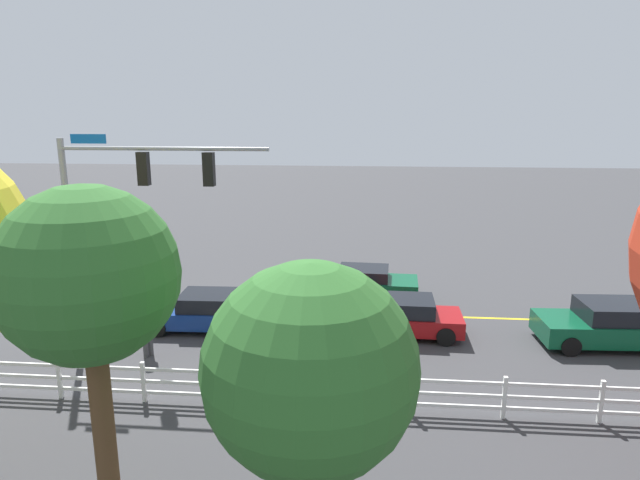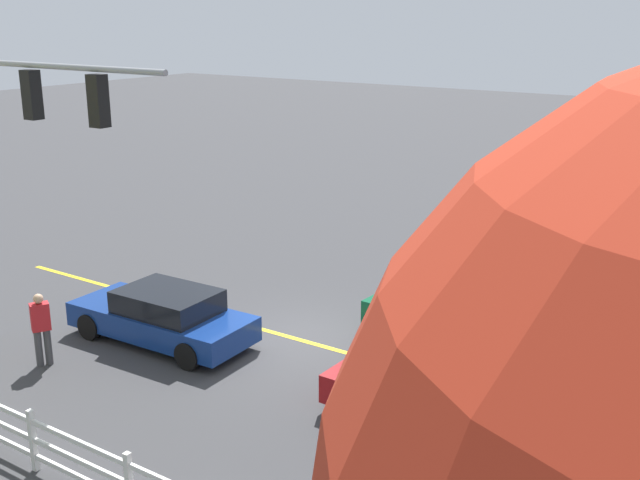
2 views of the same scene
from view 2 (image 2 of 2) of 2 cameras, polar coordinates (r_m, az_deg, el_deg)
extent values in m
plane|color=#38383A|center=(18.97, -1.52, -7.30)|extent=(120.00, 120.00, 0.00)
cube|color=gold|center=(17.16, 9.59, -10.20)|extent=(28.00, 0.16, 0.01)
cylinder|color=gray|center=(16.63, -19.16, 11.92)|extent=(6.36, 0.12, 0.12)
cube|color=black|center=(17.19, -20.30, 9.92)|extent=(0.32, 0.28, 1.00)
sphere|color=red|center=(17.25, -20.00, 11.04)|extent=(0.17, 0.17, 0.17)
sphere|color=orange|center=(17.28, -19.90, 9.98)|extent=(0.17, 0.17, 0.17)
sphere|color=#148C19|center=(17.31, -19.79, 8.93)|extent=(0.17, 0.17, 0.17)
cube|color=black|center=(15.62, -15.88, 9.74)|extent=(0.32, 0.28, 1.00)
sphere|color=red|center=(15.68, -15.55, 10.97)|extent=(0.17, 0.17, 0.17)
sphere|color=orange|center=(15.71, -15.46, 9.81)|extent=(0.17, 0.17, 0.17)
sphere|color=#148C19|center=(15.75, -15.37, 8.66)|extent=(0.17, 0.17, 0.17)
cube|color=#0C4C2D|center=(18.93, 9.71, -5.84)|extent=(4.18, 2.05, 0.62)
cube|color=black|center=(18.82, 9.24, -4.18)|extent=(2.14, 1.75, 0.46)
cylinder|color=black|center=(19.20, 14.56, -6.51)|extent=(0.65, 0.26, 0.64)
cylinder|color=black|center=(17.76, 12.37, -8.28)|extent=(0.65, 0.26, 0.64)
cylinder|color=black|center=(20.32, 7.34, -4.80)|extent=(0.65, 0.26, 0.64)
cylinder|color=black|center=(18.96, 4.73, -6.31)|extent=(0.65, 0.26, 0.64)
cube|color=navy|center=(19.09, -11.48, -5.81)|extent=(4.64, 1.96, 0.58)
cube|color=black|center=(18.74, -11.06, -4.40)|extent=(2.32, 1.70, 0.52)
cylinder|color=black|center=(19.69, -16.47, -6.08)|extent=(0.65, 0.24, 0.64)
cylinder|color=black|center=(20.75, -12.99, -4.64)|extent=(0.65, 0.24, 0.64)
cylinder|color=black|center=(17.61, -9.61, -8.34)|extent=(0.65, 0.24, 0.64)
cylinder|color=black|center=(18.79, -6.18, -6.57)|extent=(0.65, 0.24, 0.64)
cube|color=maroon|center=(15.31, 8.01, -11.44)|extent=(3.98, 1.83, 0.59)
cube|color=black|center=(14.98, 8.78, -9.74)|extent=(1.61, 1.61, 0.53)
cylinder|color=black|center=(15.36, 2.00, -11.99)|extent=(0.64, 0.23, 0.64)
cylinder|color=black|center=(16.60, 5.14, -9.76)|extent=(0.64, 0.23, 0.64)
cylinder|color=black|center=(14.27, 11.35, -14.74)|extent=(0.64, 0.23, 0.64)
cylinder|color=black|center=(15.60, 13.87, -12.04)|extent=(0.64, 0.23, 0.64)
cylinder|color=#3F3F42|center=(18.58, -19.24, -7.36)|extent=(0.16, 0.16, 0.85)
cylinder|color=#3F3F42|center=(18.56, -19.85, -7.45)|extent=(0.16, 0.16, 0.85)
cube|color=red|center=(18.30, -19.76, -5.29)|extent=(0.42, 0.48, 0.62)
sphere|color=tan|center=(18.16, -19.89, -4.06)|extent=(0.22, 0.22, 0.22)
cube|color=white|center=(14.60, -20.22, -13.57)|extent=(0.10, 0.10, 1.15)
camera|label=1|loc=(9.25, -94.96, -1.52)|focal=30.57mm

